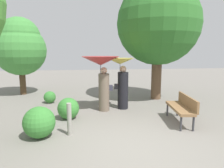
# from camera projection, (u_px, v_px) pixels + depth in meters

# --- Properties ---
(ground_plane) EXTENTS (40.00, 40.00, 0.00)m
(ground_plane) POSITION_uv_depth(u_px,v_px,m) (133.00, 145.00, 4.69)
(ground_plane) COLOR slate
(person_left) EXTENTS (1.35, 1.35, 1.98)m
(person_left) POSITION_uv_depth(u_px,v_px,m) (101.00, 69.00, 7.20)
(person_left) COLOR #6B5B4C
(person_left) RESTS_ON ground
(person_right) EXTENTS (1.02, 1.02, 1.91)m
(person_right) POSITION_uv_depth(u_px,v_px,m) (122.00, 76.00, 7.51)
(person_right) COLOR black
(person_right) RESTS_ON ground
(park_bench) EXTENTS (0.70, 1.55, 0.83)m
(park_bench) POSITION_uv_depth(u_px,v_px,m) (182.00, 106.00, 6.09)
(park_bench) COLOR #38383D
(park_bench) RESTS_ON ground
(tree_near_left) EXTENTS (2.50, 2.50, 3.82)m
(tree_near_left) POSITION_uv_depth(u_px,v_px,m) (20.00, 46.00, 9.91)
(tree_near_left) COLOR #4C3823
(tree_near_left) RESTS_ON ground
(tree_near_right) EXTENTS (3.63, 3.63, 5.72)m
(tree_near_right) POSITION_uv_depth(u_px,v_px,m) (158.00, 17.00, 8.76)
(tree_near_right) COLOR brown
(tree_near_right) RESTS_ON ground
(bush_path_left) EXTENTS (0.50, 0.50, 0.50)m
(bush_path_left) POSITION_uv_depth(u_px,v_px,m) (50.00, 97.00, 8.50)
(bush_path_left) COLOR #387F33
(bush_path_left) RESTS_ON ground
(bush_path_right) EXTENTS (0.80, 0.80, 0.80)m
(bush_path_right) POSITION_uv_depth(u_px,v_px,m) (39.00, 122.00, 5.04)
(bush_path_right) COLOR #387F33
(bush_path_right) RESTS_ON ground
(bush_behind_bench) EXTENTS (0.69, 0.69, 0.69)m
(bush_behind_bench) POSITION_uv_depth(u_px,v_px,m) (68.00, 108.00, 6.47)
(bush_behind_bench) COLOR #387F33
(bush_behind_bench) RESTS_ON ground
(path_marker_post) EXTENTS (0.12, 0.12, 0.85)m
(path_marker_post) POSITION_uv_depth(u_px,v_px,m) (69.00, 119.00, 5.20)
(path_marker_post) COLOR gray
(path_marker_post) RESTS_ON ground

